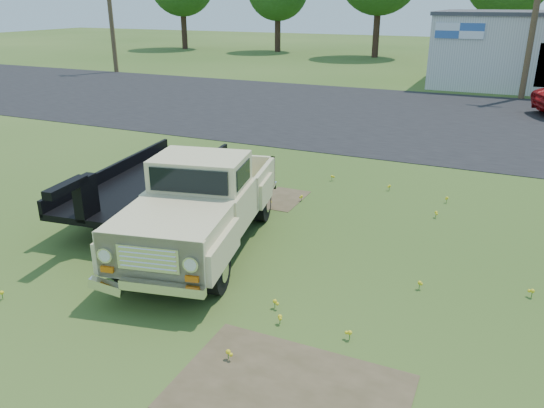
% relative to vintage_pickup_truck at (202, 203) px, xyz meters
% --- Properties ---
extents(ground, '(140.00, 140.00, 0.00)m').
position_rel_vintage_pickup_truck_xyz_m(ground, '(1.74, -0.25, -0.98)').
color(ground, '#2E4C18').
rests_on(ground, ground).
extents(asphalt_lot, '(90.00, 14.00, 0.02)m').
position_rel_vintage_pickup_truck_xyz_m(asphalt_lot, '(1.74, 14.75, -0.98)').
color(asphalt_lot, black).
rests_on(asphalt_lot, ground).
extents(dirt_patch_a, '(3.00, 2.00, 0.01)m').
position_rel_vintage_pickup_truck_xyz_m(dirt_patch_a, '(3.24, -3.25, -0.98)').
color(dirt_patch_a, '#483E26').
rests_on(dirt_patch_a, ground).
extents(dirt_patch_b, '(2.20, 1.60, 0.01)m').
position_rel_vintage_pickup_truck_xyz_m(dirt_patch_b, '(-0.26, 3.25, -0.98)').
color(dirt_patch_b, '#483E26').
rests_on(dirt_patch_b, ground).
extents(utility_pole_west, '(1.60, 0.30, 9.00)m').
position_rel_vintage_pickup_truck_xyz_m(utility_pole_west, '(-20.26, 21.75, 3.63)').
color(utility_pole_west, '#4C3B23').
rests_on(utility_pole_west, ground).
extents(utility_pole_mid, '(1.60, 0.30, 9.00)m').
position_rel_vintage_pickup_truck_xyz_m(utility_pole_mid, '(5.74, 21.75, 3.63)').
color(utility_pole_mid, '#4C3B23').
rests_on(utility_pole_mid, ground).
extents(vintage_pickup_truck, '(3.14, 5.69, 1.95)m').
position_rel_vintage_pickup_truck_xyz_m(vintage_pickup_truck, '(0.00, 0.00, 0.00)').
color(vintage_pickup_truck, '#CBBA88').
rests_on(vintage_pickup_truck, ground).
extents(flatbed_trailer, '(2.62, 6.01, 1.59)m').
position_rel_vintage_pickup_truck_xyz_m(flatbed_trailer, '(-2.35, 1.38, -0.18)').
color(flatbed_trailer, black).
rests_on(flatbed_trailer, ground).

